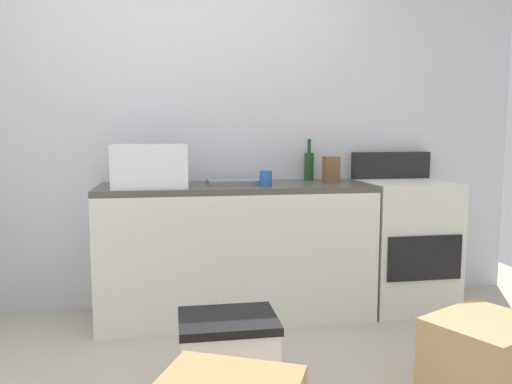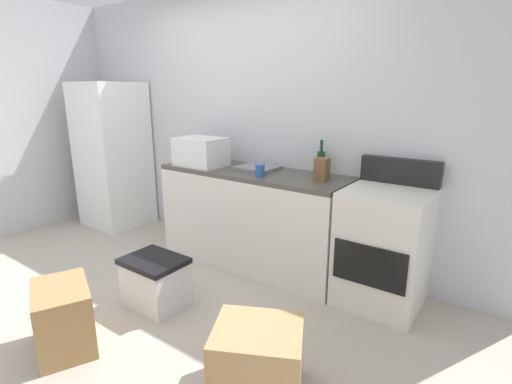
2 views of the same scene
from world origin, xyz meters
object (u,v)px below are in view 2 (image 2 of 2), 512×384
knife_block (322,169)px  microwave (201,152)px  wine_bottle (321,162)px  storage_bin (155,281)px  cardboard_box_small (258,360)px  cardboard_box_medium (64,317)px  refrigerator (113,155)px  coffee_mug (260,170)px  stove_oven (384,246)px

knife_block → microwave: bearing=-174.5°
wine_bottle → storage_bin: size_ratio=0.65×
cardboard_box_small → cardboard_box_medium: bearing=-161.5°
cardboard_box_small → storage_bin: (-1.16, 0.27, -0.00)m
wine_bottle → refrigerator: bearing=-174.3°
coffee_mug → stove_oven: bearing=8.4°
cardboard_box_medium → storage_bin: size_ratio=1.02×
wine_bottle → storage_bin: 1.67m
refrigerator → cardboard_box_small: 3.35m
storage_bin → cardboard_box_medium: bearing=-95.8°
knife_block → cardboard_box_medium: 2.12m
coffee_mug → knife_block: (0.49, 0.17, 0.04)m
coffee_mug → storage_bin: coffee_mug is taller
cardboard_box_medium → microwave: bearing=100.8°
cardboard_box_small → storage_bin: 1.19m
wine_bottle → coffee_mug: size_ratio=3.00×
wine_bottle → knife_block: bearing=-61.4°
cardboard_box_medium → cardboard_box_small: bearing=18.5°
stove_oven → storage_bin: size_ratio=2.39×
wine_bottle → cardboard_box_medium: 2.24m
microwave → cardboard_box_medium: size_ratio=0.98×
wine_bottle → storage_bin: (-0.74, -1.26, -0.82)m
refrigerator → wine_bottle: refrigerator is taller
refrigerator → stove_oven: (3.27, 0.06, -0.38)m
refrigerator → coffee_mug: refrigerator is taller
microwave → wine_bottle: (1.12, 0.31, -0.03)m
cardboard_box_small → stove_oven: bearing=79.9°
stove_oven → microwave: microwave is taller
wine_bottle → cardboard_box_small: bearing=-74.7°
coffee_mug → microwave: bearing=176.0°
coffee_mug → storage_bin: 1.23m
microwave → knife_block: size_ratio=2.56×
storage_bin → wine_bottle: bearing=59.6°
storage_bin → coffee_mug: bearing=68.7°
microwave → cardboard_box_medium: bearing=-79.2°
knife_block → cardboard_box_small: 1.58m
stove_oven → microwave: (-1.77, -0.10, 0.57)m
wine_bottle → knife_block: wine_bottle is taller
stove_oven → cardboard_box_small: 1.37m
knife_block → cardboard_box_medium: (-0.91, -1.74, -0.78)m
knife_block → storage_bin: 1.57m
wine_bottle → cardboard_box_medium: size_ratio=0.64×
stove_oven → microwave: size_ratio=2.39×
knife_block → storage_bin: knife_block is taller
wine_bottle → stove_oven: bearing=-17.6°
refrigerator → knife_block: refrigerator is taller
microwave → wine_bottle: bearing=15.5°
stove_oven → knife_block: 0.76m
refrigerator → knife_block: (2.72, 0.07, 0.14)m
coffee_mug → storage_bin: bearing=-111.3°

